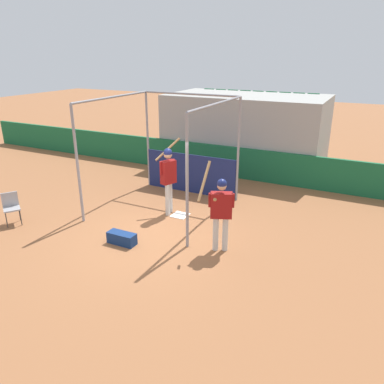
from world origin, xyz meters
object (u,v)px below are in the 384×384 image
at_px(player_batter, 168,174).
at_px(player_waiting, 221,208).
at_px(folding_chair, 11,205).
at_px(equipment_bag, 122,238).

bearing_deg(player_batter, player_waiting, -100.71).
xyz_separation_m(player_batter, folding_chair, (-3.39, -2.42, -0.64)).
distance_m(player_batter, player_waiting, 2.47).
relative_size(folding_chair, equipment_bag, 1.20).
bearing_deg(equipment_bag, player_batter, 87.05).
bearing_deg(folding_chair, player_batter, 160.19).
xyz_separation_m(player_batter, equipment_bag, (-0.11, -2.07, -1.01)).
relative_size(player_waiting, folding_chair, 2.46).
height_order(folding_chair, equipment_bag, folding_chair).
bearing_deg(player_waiting, player_batter, -55.36).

